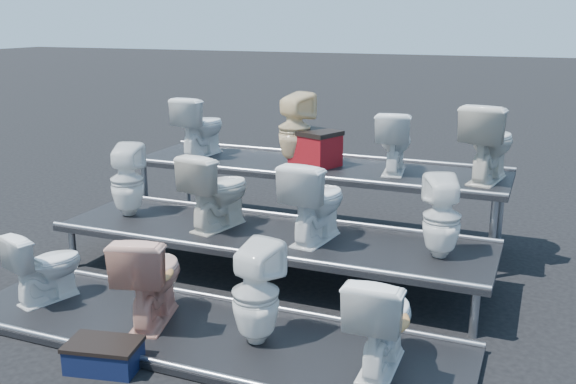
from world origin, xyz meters
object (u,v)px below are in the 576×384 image
at_px(toilet_2, 256,293).
at_px(toilet_10, 394,142).
at_px(toilet_11, 489,142).
at_px(toilet_4, 127,180).
at_px(toilet_7, 442,217).
at_px(toilet_6, 315,200).
at_px(red_crate, 315,150).
at_px(toilet_5, 217,190).
at_px(toilet_9, 295,128).
at_px(toilet_0, 46,265).
at_px(toilet_1, 151,276).
at_px(toilet_3, 381,319).
at_px(step_stool, 104,357).
at_px(toilet_8, 201,126).

height_order(toilet_2, toilet_10, toilet_10).
relative_size(toilet_2, toilet_11, 1.01).
relative_size(toilet_4, toilet_7, 1.04).
distance_m(toilet_7, toilet_10, 1.54).
distance_m(toilet_6, toilet_10, 1.41).
height_order(toilet_6, red_crate, toilet_6).
relative_size(toilet_5, toilet_9, 0.94).
bearing_deg(toilet_10, toilet_0, 39.60).
xyz_separation_m(toilet_0, toilet_10, (2.44, 2.60, 0.81)).
xyz_separation_m(toilet_1, toilet_7, (2.08, 1.30, 0.37)).
relative_size(toilet_3, toilet_9, 0.91).
bearing_deg(toilet_10, toilet_1, 55.25).
bearing_deg(toilet_11, toilet_9, 10.33).
relative_size(toilet_9, red_crate, 1.66).
bearing_deg(toilet_3, toilet_10, -78.43).
bearing_deg(toilet_6, step_stool, 73.01).
bearing_deg(toilet_7, toilet_8, -45.66).
xyz_separation_m(toilet_0, toilet_9, (1.30, 2.60, 0.88)).
distance_m(toilet_5, toilet_6, 1.02).
relative_size(toilet_11, red_crate, 1.64).
bearing_deg(toilet_10, toilet_8, -7.26).
xyz_separation_m(toilet_5, toilet_10, (1.43, 1.30, 0.35)).
relative_size(toilet_4, toilet_11, 0.95).
distance_m(toilet_1, toilet_11, 3.57).
xyz_separation_m(toilet_4, toilet_9, (1.35, 1.30, 0.43)).
xyz_separation_m(toilet_3, toilet_11, (0.41, 2.60, 0.83)).
xyz_separation_m(toilet_4, toilet_5, (1.06, 0.00, 0.00)).
xyz_separation_m(toilet_2, toilet_6, (0.00, 1.30, 0.38)).
relative_size(toilet_4, red_crate, 1.56).
height_order(toilet_3, red_crate, red_crate).
bearing_deg(toilet_2, toilet_8, -43.82).
xyz_separation_m(toilet_0, toilet_11, (3.40, 2.60, 0.88)).
distance_m(toilet_1, toilet_5, 1.36).
bearing_deg(toilet_9, toilet_2, 126.13).
height_order(toilet_2, step_stool, toilet_2).
height_order(toilet_3, toilet_6, toilet_6).
xyz_separation_m(toilet_1, toilet_4, (-1.14, 1.30, 0.39)).
height_order(toilet_0, toilet_7, toilet_7).
bearing_deg(toilet_4, toilet_11, -174.64).
height_order(toilet_4, toilet_7, toilet_4).
relative_size(toilet_3, toilet_8, 1.04).
xyz_separation_m(toilet_3, toilet_10, (-0.55, 2.60, 0.76)).
bearing_deg(toilet_1, toilet_0, -15.15).
xyz_separation_m(toilet_1, toilet_2, (0.93, 0.00, 0.01)).
relative_size(toilet_0, toilet_1, 0.82).
relative_size(toilet_2, toilet_8, 1.12).
bearing_deg(toilet_0, toilet_5, -109.09).
height_order(toilet_0, toilet_4, toilet_4).
bearing_deg(toilet_11, toilet_4, 30.96).
distance_m(toilet_4, step_stool, 2.43).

